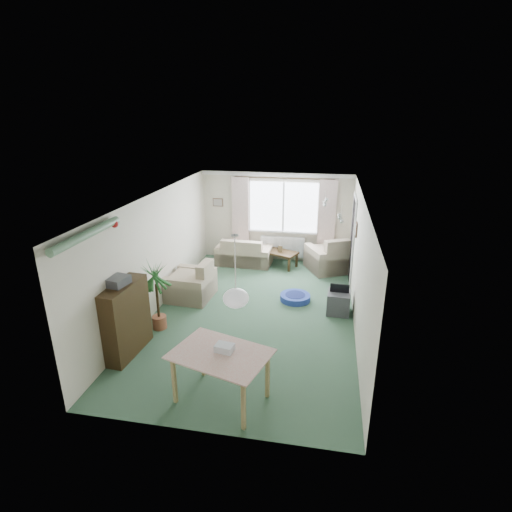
% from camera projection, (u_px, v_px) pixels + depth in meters
% --- Properties ---
extents(ground, '(6.50, 6.50, 0.00)m').
position_uv_depth(ground, '(253.00, 314.00, 8.15)').
color(ground, '#31533B').
extents(window, '(1.80, 0.03, 1.30)m').
position_uv_depth(window, '(283.00, 207.00, 10.58)').
color(window, white).
extents(curtain_rod, '(2.60, 0.03, 0.03)m').
position_uv_depth(curtain_rod, '(284.00, 178.00, 10.24)').
color(curtain_rod, black).
extents(curtain_left, '(0.45, 0.08, 2.00)m').
position_uv_depth(curtain_left, '(241.00, 214.00, 10.77)').
color(curtain_left, beige).
extents(curtain_right, '(0.45, 0.08, 2.00)m').
position_uv_depth(curtain_right, '(327.00, 218.00, 10.37)').
color(curtain_right, beige).
extents(radiator, '(1.20, 0.10, 0.55)m').
position_uv_depth(radiator, '(282.00, 247.00, 10.92)').
color(radiator, white).
extents(doorway, '(0.03, 0.95, 2.00)m').
position_uv_depth(doorway, '(352.00, 240.00, 9.50)').
color(doorway, black).
extents(pendant_lamp, '(0.36, 0.36, 0.36)m').
position_uv_depth(pendant_lamp, '(236.00, 298.00, 5.48)').
color(pendant_lamp, white).
extents(tinsel_garland, '(1.60, 1.60, 0.12)m').
position_uv_depth(tinsel_garland, '(87.00, 234.00, 5.57)').
color(tinsel_garland, '#196626').
extents(bauble_cluster_a, '(0.20, 0.20, 0.20)m').
position_uv_depth(bauble_cluster_a, '(325.00, 200.00, 7.99)').
color(bauble_cluster_a, silver).
extents(bauble_cluster_b, '(0.20, 0.20, 0.20)m').
position_uv_depth(bauble_cluster_b, '(341.00, 215.00, 6.84)').
color(bauble_cluster_b, silver).
extents(wall_picture_back, '(0.28, 0.03, 0.22)m').
position_uv_depth(wall_picture_back, '(218.00, 202.00, 10.87)').
color(wall_picture_back, brown).
extents(wall_picture_right, '(0.03, 0.24, 0.30)m').
position_uv_depth(wall_picture_right, '(356.00, 230.00, 8.39)').
color(wall_picture_right, brown).
extents(sofa, '(1.48, 0.82, 0.73)m').
position_uv_depth(sofa, '(244.00, 251.00, 10.70)').
color(sofa, beige).
rests_on(sofa, ground).
extents(armchair_corner, '(1.35, 1.33, 0.92)m').
position_uv_depth(armchair_corner, '(329.00, 253.00, 10.26)').
color(armchair_corner, beige).
rests_on(armchair_corner, ground).
extents(armchair_left, '(0.97, 1.02, 0.85)m').
position_uv_depth(armchair_left, '(190.00, 279.00, 8.73)').
color(armchair_left, beige).
rests_on(armchair_left, ground).
extents(coffee_table, '(1.03, 0.83, 0.41)m').
position_uv_depth(coffee_table, '(280.00, 259.00, 10.59)').
color(coffee_table, black).
rests_on(coffee_table, ground).
extents(photo_frame, '(0.12, 0.04, 0.16)m').
position_uv_depth(photo_frame, '(280.00, 249.00, 10.47)').
color(photo_frame, brown).
rests_on(photo_frame, coffee_table).
extents(bookshelf, '(0.42, 1.06, 1.26)m').
position_uv_depth(bookshelf, '(125.00, 319.00, 6.65)').
color(bookshelf, black).
rests_on(bookshelf, ground).
extents(hifi_box, '(0.34, 0.40, 0.14)m').
position_uv_depth(hifi_box, '(118.00, 281.00, 6.39)').
color(hifi_box, '#3D3E43').
rests_on(hifi_box, bookshelf).
extents(houseplant, '(0.58, 0.58, 1.34)m').
position_uv_depth(houseplant, '(157.00, 296.00, 7.39)').
color(houseplant, '#1B4E2A').
rests_on(houseplant, ground).
extents(dining_table, '(1.39, 1.12, 0.75)m').
position_uv_depth(dining_table, '(221.00, 377.00, 5.61)').
color(dining_table, tan).
rests_on(dining_table, ground).
extents(gift_box, '(0.28, 0.22, 0.12)m').
position_uv_depth(gift_box, '(225.00, 348.00, 5.51)').
color(gift_box, silver).
rests_on(gift_box, dining_table).
extents(tv_cube, '(0.48, 0.52, 0.45)m').
position_uv_depth(tv_cube, '(339.00, 302.00, 8.14)').
color(tv_cube, '#323337').
rests_on(tv_cube, ground).
extents(pet_bed, '(0.76, 0.76, 0.13)m').
position_uv_depth(pet_bed, '(295.00, 297.00, 8.71)').
color(pet_bed, navy).
rests_on(pet_bed, ground).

